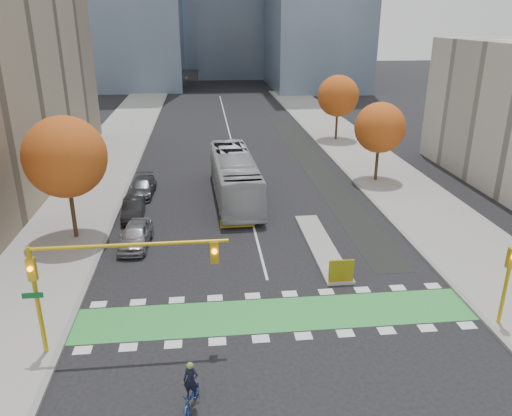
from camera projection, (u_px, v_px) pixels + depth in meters
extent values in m
plane|color=black|center=(281.00, 332.00, 23.46)|extent=(300.00, 300.00, 0.00)
cube|color=gray|center=(80.00, 198.00, 40.66)|extent=(7.00, 120.00, 0.15)
cube|color=gray|center=(399.00, 187.00, 43.33)|extent=(7.00, 120.00, 0.15)
cube|color=gray|center=(124.00, 196.00, 41.01)|extent=(0.30, 120.00, 0.16)
cube|color=gray|center=(360.00, 188.00, 42.98)|extent=(0.30, 120.00, 0.16)
cube|color=green|center=(276.00, 315.00, 24.85)|extent=(20.00, 3.00, 0.01)
cube|color=silver|center=(231.00, 139.00, 60.58)|extent=(0.15, 70.00, 0.01)
cube|color=black|center=(308.00, 159.00, 52.04)|extent=(2.50, 50.00, 0.01)
cube|color=gray|center=(321.00, 245.00, 32.18)|extent=(1.60, 10.00, 0.16)
cube|color=yellow|center=(341.00, 271.00, 27.46)|extent=(1.40, 0.12, 1.30)
cylinder|color=#332114|center=(72.00, 202.00, 32.47)|extent=(0.28, 0.28, 5.25)
sphere|color=#AA3E14|center=(65.00, 157.00, 31.39)|extent=(5.20, 5.20, 5.20)
cylinder|color=#332114|center=(377.00, 157.00, 44.25)|extent=(0.28, 0.28, 4.55)
sphere|color=#AA3E14|center=(380.00, 128.00, 43.31)|extent=(4.40, 4.40, 4.40)
cylinder|color=#332114|center=(337.00, 120.00, 59.08)|extent=(0.28, 0.28, 4.90)
sphere|color=#AA3E14|center=(338.00, 96.00, 58.08)|extent=(4.80, 4.80, 4.80)
cylinder|color=#BF9914|center=(38.00, 303.00, 21.03)|extent=(0.20, 0.20, 5.20)
cylinder|color=#BF9914|center=(129.00, 245.00, 20.52)|extent=(8.20, 0.16, 0.16)
cube|color=#BF9914|center=(32.00, 269.00, 20.45)|extent=(0.35, 0.28, 1.00)
sphere|color=orange|center=(30.00, 269.00, 20.25)|extent=(0.22, 0.22, 0.22)
cube|color=#BF9914|center=(214.00, 252.00, 21.05)|extent=(0.35, 0.28, 1.00)
sphere|color=orange|center=(214.00, 252.00, 20.84)|extent=(0.22, 0.22, 0.22)
cube|color=#0C5926|center=(33.00, 296.00, 20.44)|extent=(0.85, 0.04, 0.25)
cylinder|color=#BF9914|center=(505.00, 289.00, 23.31)|extent=(0.18, 0.18, 4.00)
cube|color=#BF9914|center=(511.00, 258.00, 22.74)|extent=(0.35, 0.28, 1.00)
imported|color=navy|center=(192.00, 397.00, 18.81)|extent=(1.09, 1.88, 0.94)
imported|color=black|center=(191.00, 380.00, 18.52)|extent=(0.66, 0.53, 1.59)
sphere|color=#597F2D|center=(190.00, 366.00, 18.29)|extent=(0.27, 0.27, 0.27)
imported|color=#AFB4B7|center=(235.00, 177.00, 40.13)|extent=(3.62, 13.39, 3.70)
imported|color=#97989D|center=(135.00, 235.00, 32.04)|extent=(2.13, 4.60, 1.53)
imported|color=black|center=(133.00, 209.00, 36.64)|extent=(1.57, 4.18, 1.36)
imported|color=#48494D|center=(142.00, 187.00, 41.29)|extent=(2.19, 4.86, 1.38)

